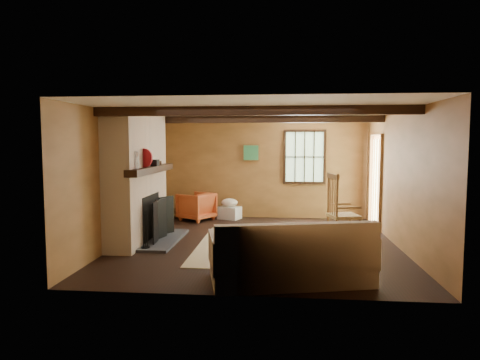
# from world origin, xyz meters

# --- Properties ---
(ground) EXTENTS (5.50, 5.50, 0.00)m
(ground) POSITION_xyz_m (0.00, 0.00, 0.00)
(ground) COLOR black
(ground) RESTS_ON ground
(room_envelope) EXTENTS (5.02, 5.52, 2.44)m
(room_envelope) POSITION_xyz_m (0.22, 0.26, 1.63)
(room_envelope) COLOR #A46B3A
(room_envelope) RESTS_ON ground
(fireplace) EXTENTS (1.02, 2.30, 2.40)m
(fireplace) POSITION_xyz_m (-2.23, -0.00, 1.10)
(fireplace) COLOR #AC6842
(fireplace) RESTS_ON ground
(rug) EXTENTS (2.50, 3.00, 0.01)m
(rug) POSITION_xyz_m (0.20, -0.20, 0.00)
(rug) COLOR tan
(rug) RESTS_ON ground
(rocking_chair) EXTENTS (1.02, 0.69, 1.29)m
(rocking_chair) POSITION_xyz_m (1.54, 0.21, 0.55)
(rocking_chair) COLOR tan
(rocking_chair) RESTS_ON ground
(sofa) EXTENTS (2.27, 1.38, 0.86)m
(sofa) POSITION_xyz_m (0.57, -2.18, 0.31)
(sofa) COLOR white
(sofa) RESTS_ON ground
(firewood_pile) EXTENTS (0.72, 0.13, 0.26)m
(firewood_pile) POSITION_xyz_m (-1.91, 2.40, 0.13)
(firewood_pile) COLOR brown
(firewood_pile) RESTS_ON ground
(laundry_basket) EXTENTS (0.60, 0.53, 0.30)m
(laundry_basket) POSITION_xyz_m (-0.80, 2.45, 0.15)
(laundry_basket) COLOR silver
(laundry_basket) RESTS_ON ground
(basket_pillow) EXTENTS (0.43, 0.36, 0.20)m
(basket_pillow) POSITION_xyz_m (-0.80, 2.45, 0.40)
(basket_pillow) COLOR white
(basket_pillow) RESTS_ON laundry_basket
(armchair) EXTENTS (0.99, 0.98, 0.66)m
(armchair) POSITION_xyz_m (-1.57, 2.22, 0.33)
(armchair) COLOR #BF6026
(armchair) RESTS_ON ground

